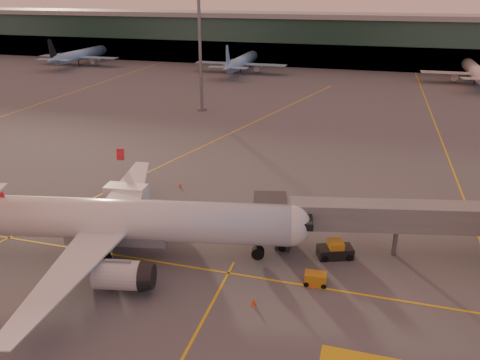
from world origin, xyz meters
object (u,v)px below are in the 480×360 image
(catering_truck, at_px, (127,198))
(gpu_cart, at_px, (315,279))
(main_airplane, at_px, (116,221))
(pushback_tug, at_px, (335,251))

(catering_truck, height_order, gpu_cart, catering_truck)
(catering_truck, distance_m, gpu_cart, 25.50)
(main_airplane, bearing_deg, pushback_tug, 3.34)
(catering_truck, relative_size, gpu_cart, 2.39)
(gpu_cart, height_order, pushback_tug, pushback_tug)
(catering_truck, xyz_separation_m, pushback_tug, (25.34, -3.03, -1.46))
(main_airplane, height_order, gpu_cart, main_airplane)
(catering_truck, height_order, pushback_tug, catering_truck)
(main_airplane, distance_m, pushback_tug, 22.71)
(catering_truck, distance_m, pushback_tug, 25.56)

